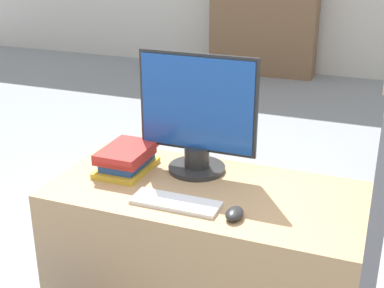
{
  "coord_description": "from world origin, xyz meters",
  "views": [
    {
      "loc": [
        0.65,
        -1.5,
        1.69
      ],
      "look_at": [
        -0.05,
        0.28,
        0.92
      ],
      "focal_mm": 50.0,
      "sensor_mm": 36.0,
      "label": 1
    }
  ],
  "objects_px": {
    "monitor": "(197,117)",
    "keyboard": "(176,203)",
    "mouse": "(235,214)",
    "book_stack": "(126,159)"
  },
  "relations": [
    {
      "from": "monitor",
      "to": "book_stack",
      "type": "relative_size",
      "value": 1.87
    },
    {
      "from": "monitor",
      "to": "keyboard",
      "type": "height_order",
      "value": "monitor"
    },
    {
      "from": "monitor",
      "to": "mouse",
      "type": "distance_m",
      "value": 0.49
    },
    {
      "from": "monitor",
      "to": "mouse",
      "type": "xyz_separation_m",
      "value": [
        0.28,
        -0.34,
        -0.22
      ]
    },
    {
      "from": "mouse",
      "to": "monitor",
      "type": "bearing_deg",
      "value": 128.91
    },
    {
      "from": "mouse",
      "to": "keyboard",
      "type": "bearing_deg",
      "value": 175.5
    },
    {
      "from": "keyboard",
      "to": "book_stack",
      "type": "distance_m",
      "value": 0.38
    },
    {
      "from": "keyboard",
      "to": "book_stack",
      "type": "xyz_separation_m",
      "value": [
        -0.32,
        0.21,
        0.05
      ]
    },
    {
      "from": "monitor",
      "to": "keyboard",
      "type": "distance_m",
      "value": 0.4
    },
    {
      "from": "monitor",
      "to": "book_stack",
      "type": "distance_m",
      "value": 0.36
    }
  ]
}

